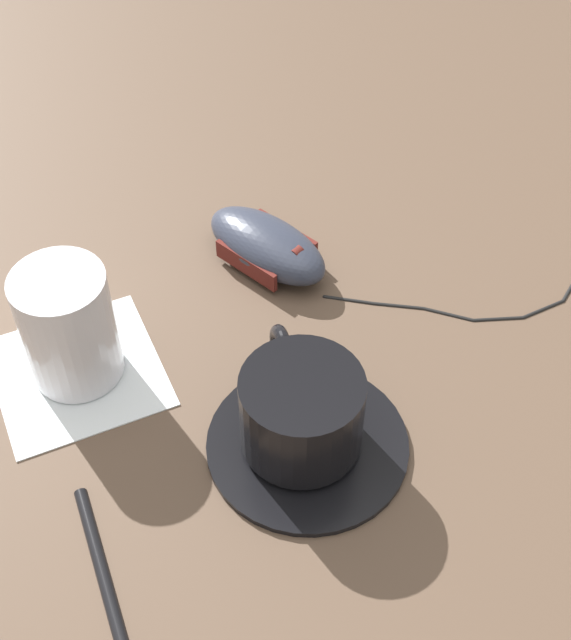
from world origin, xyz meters
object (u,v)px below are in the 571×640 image
at_px(coffee_cup, 301,409).
at_px(computer_mouse, 267,245).
at_px(saucer, 308,442).
at_px(pen, 107,588).
at_px(drinking_glass, 68,326).

bearing_deg(coffee_cup, computer_mouse, 94.69).
xyz_separation_m(saucer, pen, (-0.13, -0.10, -0.00)).
relative_size(saucer, computer_mouse, 1.16).
bearing_deg(drinking_glass, computer_mouse, 36.84).
height_order(computer_mouse, drinking_glass, drinking_glass).
bearing_deg(drinking_glass, saucer, -25.20).
bearing_deg(computer_mouse, coffee_cup, -85.31).
height_order(saucer, coffee_cup, coffee_cup).
height_order(coffee_cup, computer_mouse, coffee_cup).
bearing_deg(drinking_glass, coffee_cup, -25.02).
relative_size(drinking_glass, pen, 0.63).
relative_size(coffee_cup, drinking_glass, 1.19).
distance_m(saucer, coffee_cup, 0.04).
xyz_separation_m(saucer, computer_mouse, (-0.02, 0.19, 0.01)).
bearing_deg(computer_mouse, saucer, -83.86).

